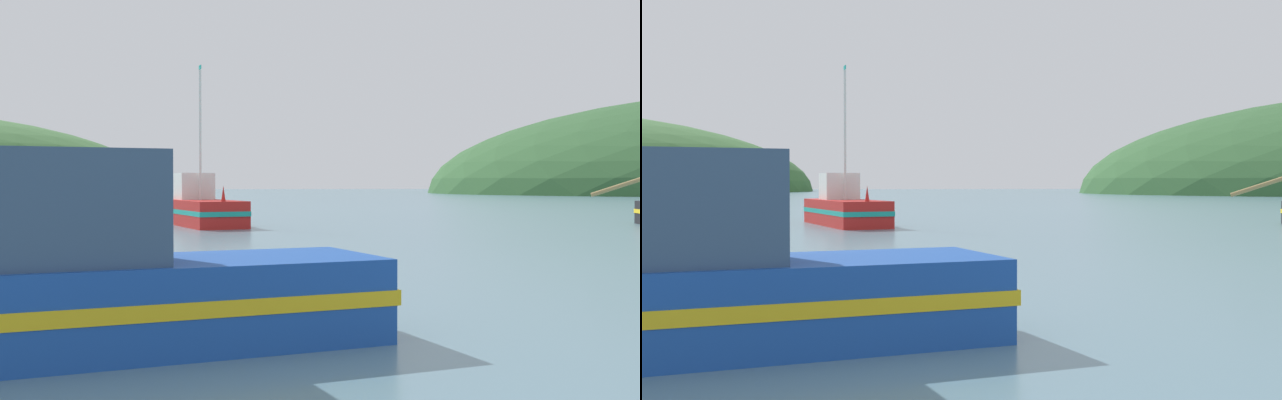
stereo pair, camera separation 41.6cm
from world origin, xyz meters
TOP-DOWN VIEW (x-y plane):
  - fishing_boat_red at (-4.75, 40.65)m, footprint 3.80×8.52m

SIDE VIEW (x-z plane):
  - fishing_boat_red at x=-4.75m, z-range -3.08..4.65m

